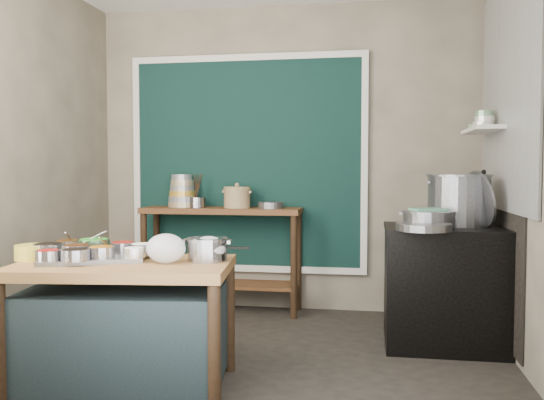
% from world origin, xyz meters
% --- Properties ---
extents(floor, '(3.50, 3.00, 0.02)m').
position_xyz_m(floor, '(0.00, 0.00, -0.01)').
color(floor, '#2C2722').
rests_on(floor, ground).
extents(back_wall, '(3.50, 0.02, 2.80)m').
position_xyz_m(back_wall, '(0.00, 1.51, 1.40)').
color(back_wall, gray).
rests_on(back_wall, floor).
extents(left_wall, '(0.02, 3.00, 2.80)m').
position_xyz_m(left_wall, '(-1.76, 0.00, 1.40)').
color(left_wall, gray).
rests_on(left_wall, floor).
extents(right_wall, '(0.02, 3.00, 2.80)m').
position_xyz_m(right_wall, '(1.76, 0.00, 1.40)').
color(right_wall, gray).
rests_on(right_wall, floor).
extents(curtain_panel, '(2.10, 0.02, 1.90)m').
position_xyz_m(curtain_panel, '(-0.35, 1.47, 1.35)').
color(curtain_panel, black).
rests_on(curtain_panel, back_wall).
extents(curtain_frame, '(2.22, 0.03, 2.02)m').
position_xyz_m(curtain_frame, '(-0.35, 1.46, 1.35)').
color(curtain_frame, beige).
rests_on(curtain_frame, back_wall).
extents(tile_panel, '(0.02, 1.70, 1.70)m').
position_xyz_m(tile_panel, '(1.74, 0.55, 1.85)').
color(tile_panel, '#B2B2AA').
rests_on(tile_panel, right_wall).
extents(soot_patch, '(0.01, 1.30, 1.30)m').
position_xyz_m(soot_patch, '(1.74, 0.65, 0.70)').
color(soot_patch, black).
rests_on(soot_patch, right_wall).
extents(wall_shelf, '(0.22, 0.70, 0.03)m').
position_xyz_m(wall_shelf, '(1.63, 0.85, 1.60)').
color(wall_shelf, beige).
rests_on(wall_shelf, right_wall).
extents(prep_table, '(1.32, 0.86, 0.75)m').
position_xyz_m(prep_table, '(-0.65, -0.62, 0.38)').
color(prep_table, brown).
rests_on(prep_table, floor).
extents(back_counter, '(1.45, 0.40, 0.95)m').
position_xyz_m(back_counter, '(-0.55, 1.28, 0.47)').
color(back_counter, '#572F18').
rests_on(back_counter, floor).
extents(stove_block, '(0.90, 0.68, 0.85)m').
position_xyz_m(stove_block, '(1.35, 0.55, 0.42)').
color(stove_block, black).
rests_on(stove_block, floor).
extents(stove_top, '(0.92, 0.69, 0.03)m').
position_xyz_m(stove_top, '(1.35, 0.55, 0.86)').
color(stove_top, black).
rests_on(stove_top, stove_block).
extents(condiment_tray, '(0.71, 0.63, 0.03)m').
position_xyz_m(condiment_tray, '(-0.88, -0.57, 0.76)').
color(condiment_tray, gray).
rests_on(condiment_tray, prep_table).
extents(condiment_bowls, '(0.71, 0.54, 0.08)m').
position_xyz_m(condiment_bowls, '(-0.91, -0.55, 0.81)').
color(condiment_bowls, gray).
rests_on(condiment_bowls, condiment_tray).
extents(yellow_basin, '(0.29, 0.29, 0.09)m').
position_xyz_m(yellow_basin, '(-1.23, -0.60, 0.79)').
color(yellow_basin, gold).
rests_on(yellow_basin, prep_table).
extents(saucepan, '(0.26, 0.26, 0.14)m').
position_xyz_m(saucepan, '(-0.18, -0.49, 0.82)').
color(saucepan, gray).
rests_on(saucepan, prep_table).
extents(plastic_bag_a, '(0.29, 0.27, 0.17)m').
position_xyz_m(plastic_bag_a, '(-0.39, -0.61, 0.84)').
color(plastic_bag_a, white).
rests_on(plastic_bag_a, prep_table).
extents(plastic_bag_b, '(0.26, 0.24, 0.15)m').
position_xyz_m(plastic_bag_b, '(-0.16, -0.51, 0.83)').
color(plastic_bag_b, white).
rests_on(plastic_bag_b, prep_table).
extents(bowl_stack, '(0.27, 0.27, 0.30)m').
position_xyz_m(bowl_stack, '(-0.93, 1.32, 1.08)').
color(bowl_stack, tan).
rests_on(bowl_stack, back_counter).
extents(utensil_cup, '(0.18, 0.18, 0.09)m').
position_xyz_m(utensil_cup, '(-0.77, 1.25, 1.00)').
color(utensil_cup, gray).
rests_on(utensil_cup, back_counter).
extents(ceramic_crock, '(0.32, 0.32, 0.17)m').
position_xyz_m(ceramic_crock, '(-0.40, 1.27, 1.04)').
color(ceramic_crock, '#9C8255').
rests_on(ceramic_crock, back_counter).
extents(wide_bowl, '(0.25, 0.25, 0.06)m').
position_xyz_m(wide_bowl, '(-0.09, 1.26, 0.98)').
color(wide_bowl, gray).
rests_on(wide_bowl, back_counter).
extents(stock_pot, '(0.62, 0.62, 0.38)m').
position_xyz_m(stock_pot, '(1.43, 0.66, 1.07)').
color(stock_pot, gray).
rests_on(stock_pot, stove_top).
extents(pot_lid, '(0.21, 0.43, 0.41)m').
position_xyz_m(pot_lid, '(1.57, 0.57, 1.08)').
color(pot_lid, gray).
rests_on(pot_lid, stove_top).
extents(steamer, '(0.38, 0.38, 0.12)m').
position_xyz_m(steamer, '(1.19, 0.42, 0.94)').
color(steamer, gray).
rests_on(steamer, stove_top).
extents(green_cloth, '(0.28, 0.24, 0.02)m').
position_xyz_m(green_cloth, '(1.19, 0.42, 1.01)').
color(green_cloth, '#50896C').
rests_on(green_cloth, steamer).
extents(shallow_pan, '(0.40, 0.40, 0.05)m').
position_xyz_m(shallow_pan, '(1.14, 0.23, 0.90)').
color(shallow_pan, gray).
rests_on(shallow_pan, stove_top).
extents(shelf_bowl_stack, '(0.16, 0.16, 0.13)m').
position_xyz_m(shelf_bowl_stack, '(1.63, 0.83, 1.67)').
color(shelf_bowl_stack, silver).
rests_on(shelf_bowl_stack, wall_shelf).
extents(shelf_bowl_green, '(0.14, 0.14, 0.05)m').
position_xyz_m(shelf_bowl_green, '(1.63, 1.11, 1.64)').
color(shelf_bowl_green, gray).
rests_on(shelf_bowl_green, wall_shelf).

